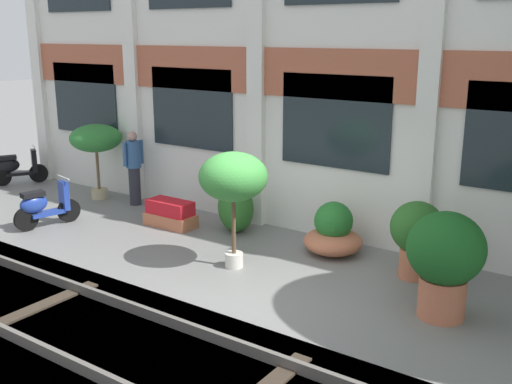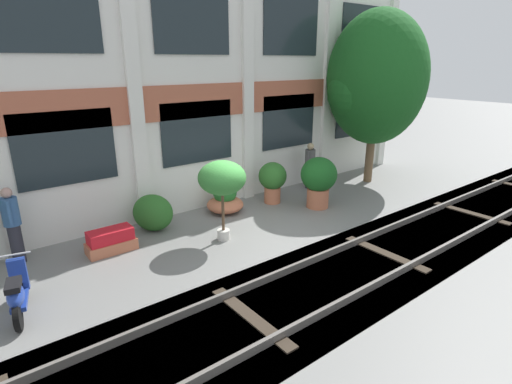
{
  "view_description": "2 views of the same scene",
  "coord_description": "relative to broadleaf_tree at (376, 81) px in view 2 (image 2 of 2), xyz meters",
  "views": [
    {
      "loc": [
        5.02,
        -7.06,
        3.82
      ],
      "look_at": [
        -1.05,
        1.67,
        0.98
      ],
      "focal_mm": 42.0,
      "sensor_mm": 36.0,
      "label": 1
    },
    {
      "loc": [
        -5.5,
        -7.03,
        4.16
      ],
      "look_at": [
        0.57,
        0.77,
        0.89
      ],
      "focal_mm": 28.0,
      "sensor_mm": 36.0,
      "label": 2
    }
  ],
  "objects": [
    {
      "name": "potted_plant_square_trough",
      "position": [
        -9.21,
        0.1,
        -3.24
      ],
      "size": [
        1.08,
        0.51,
        0.54
      ],
      "color": "#B76647",
      "rests_on": "ground"
    },
    {
      "name": "potted_plant_tall_urn",
      "position": [
        -6.83,
        -0.92,
        -1.96
      ],
      "size": [
        1.13,
        1.13,
        1.97
      ],
      "color": "beige",
      "rests_on": "ground"
    },
    {
      "name": "potted_plant_stone_basin",
      "position": [
        -4.18,
        0.38,
        -2.75
      ],
      "size": [
        0.85,
        0.85,
        1.26
      ],
      "color": "#B76647",
      "rests_on": "ground"
    },
    {
      "name": "scooter_second_parked",
      "position": [
        -11.26,
        -1.39,
        -3.05
      ],
      "size": [
        0.58,
        1.37,
        0.98
      ],
      "rotation": [
        0.0,
        0.0,
        1.35
      ],
      "color": "black",
      "rests_on": "ground"
    },
    {
      "name": "apartment_facade",
      "position": [
        -6.16,
        1.54,
        0.03
      ],
      "size": [
        17.53,
        0.64,
        7.04
      ],
      "color": "silver",
      "rests_on": "ground"
    },
    {
      "name": "resident_watching_tracks",
      "position": [
        -2.23,
        0.75,
        -2.66
      ],
      "size": [
        0.48,
        0.34,
        1.55
      ],
      "rotation": [
        0.0,
        0.0,
        -1.11
      ],
      "color": "#282833",
      "rests_on": "ground"
    },
    {
      "name": "broadleaf_tree",
      "position": [
        0.0,
        0.0,
        0.0
      ],
      "size": [
        3.47,
        3.3,
        5.78
      ],
      "color": "brown",
      "rests_on": "ground"
    },
    {
      "name": "topiary_hedge",
      "position": [
        -7.94,
        0.62,
        -3.01
      ],
      "size": [
        1.22,
        1.22,
        0.96
      ],
      "primitive_type": "ellipsoid",
      "rotation": [
        0.0,
        0.0,
        2.38
      ],
      "color": "#286023",
      "rests_on": "ground"
    },
    {
      "name": "resident_by_doorway",
      "position": [
        -10.95,
        0.82,
        -2.58
      ],
      "size": [
        0.34,
        0.52,
        1.69
      ],
      "rotation": [
        0.0,
        0.0,
        -0.18
      ],
      "color": "#282833",
      "rests_on": "ground"
    },
    {
      "name": "potted_plant_wide_bowl",
      "position": [
        -5.76,
        0.6,
        -3.12
      ],
      "size": [
        1.05,
        1.05,
        0.95
      ],
      "color": "#B76647",
      "rests_on": "ground"
    },
    {
      "name": "potted_plant_fluted_column",
      "position": [
        -3.37,
        -0.75,
        -2.61
      ],
      "size": [
        1.06,
        1.06,
        1.51
      ],
      "color": "#B76647",
      "rests_on": "ground"
    },
    {
      "name": "ground_plane",
      "position": [
        -6.16,
        -1.39,
        -3.49
      ],
      "size": [
        80.0,
        80.0,
        0.0
      ],
      "primitive_type": "plane",
      "color": "slate"
    },
    {
      "name": "rail_tracks",
      "position": [
        -6.16,
        -3.83,
        -3.62
      ],
      "size": [
        25.17,
        2.8,
        0.43
      ],
      "color": "#423F3A",
      "rests_on": "ground"
    }
  ]
}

